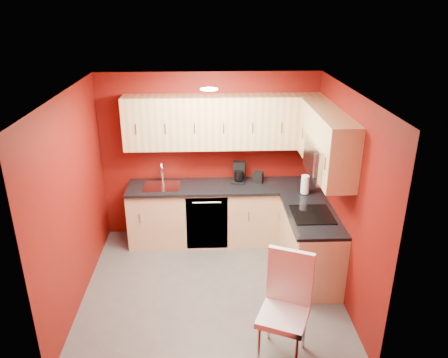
{
  "coord_description": "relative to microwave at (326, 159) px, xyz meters",
  "views": [
    {
      "loc": [
        -0.04,
        -4.66,
        3.44
      ],
      "look_at": [
        0.18,
        0.55,
        1.27
      ],
      "focal_mm": 35.0,
      "sensor_mm": 36.0,
      "label": 1
    }
  ],
  "objects": [
    {
      "name": "dishwasher_front",
      "position": [
        -1.44,
        0.71,
        -1.22
      ],
      "size": [
        0.6,
        0.02,
        0.82
      ],
      "primitive_type": "cube",
      "color": "black",
      "rests_on": "base_cabinets_back"
    },
    {
      "name": "wall_left",
      "position": [
        -2.99,
        -0.2,
        -0.41
      ],
      "size": [
        0.0,
        3.0,
        3.0
      ],
      "primitive_type": "plane",
      "rotation": [
        1.57,
        0.0,
        1.57
      ],
      "color": "#660F09",
      "rests_on": "floor"
    },
    {
      "name": "upper_cabinets_back",
      "position": [
        -1.19,
        1.13,
        0.17
      ],
      "size": [
        2.8,
        0.35,
        0.75
      ],
      "primitive_type": "cube",
      "color": "#DBB97C",
      "rests_on": "wall_back"
    },
    {
      "name": "wall_back",
      "position": [
        -1.39,
        1.3,
        -0.41
      ],
      "size": [
        3.2,
        0.0,
        3.2
      ],
      "primitive_type": "plane",
      "rotation": [
        1.57,
        0.0,
        0.0
      ],
      "color": "#660F09",
      "rests_on": "floor"
    },
    {
      "name": "wall_right",
      "position": [
        0.21,
        -0.2,
        -0.41
      ],
      "size": [
        0.0,
        3.0,
        3.0
      ],
      "primitive_type": "plane",
      "rotation": [
        1.57,
        0.0,
        -1.57
      ],
      "color": "#660F09",
      "rests_on": "floor"
    },
    {
      "name": "upper_cabinets_right",
      "position": [
        0.03,
        0.24,
        0.23
      ],
      "size": [
        0.35,
        1.55,
        0.75
      ],
      "color": "#DBB97C",
      "rests_on": "wall_right"
    },
    {
      "name": "floor",
      "position": [
        -1.39,
        -0.2,
        -1.66
      ],
      "size": [
        3.2,
        3.2,
        0.0
      ],
      "primitive_type": "plane",
      "color": "#54514E",
      "rests_on": "ground"
    },
    {
      "name": "countertop_back",
      "position": [
        -1.19,
        0.99,
        -0.77
      ],
      "size": [
        2.8,
        0.63,
        0.04
      ],
      "primitive_type": "cube",
      "color": "black",
      "rests_on": "base_cabinets_back"
    },
    {
      "name": "sink",
      "position": [
        -2.09,
        1.0,
        -0.72
      ],
      "size": [
        0.52,
        0.42,
        0.35
      ],
      "color": "silver",
      "rests_on": "countertop_back"
    },
    {
      "name": "ceiling",
      "position": [
        -1.39,
        -0.2,
        0.84
      ],
      "size": [
        3.2,
        3.2,
        0.0
      ],
      "primitive_type": "plane",
      "rotation": [
        3.14,
        0.0,
        0.0
      ],
      "color": "white",
      "rests_on": "wall_back"
    },
    {
      "name": "microwave",
      "position": [
        0.0,
        0.0,
        0.0
      ],
      "size": [
        0.42,
        0.76,
        0.42
      ],
      "color": "silver",
      "rests_on": "upper_cabinets_right"
    },
    {
      "name": "countertop_right",
      "position": [
        -0.11,
        0.04,
        -0.77
      ],
      "size": [
        0.63,
        1.27,
        0.04
      ],
      "primitive_type": "cube",
      "color": "black",
      "rests_on": "base_cabinets_right"
    },
    {
      "name": "napkin_holder",
      "position": [
        -0.68,
        1.09,
        -0.67
      ],
      "size": [
        0.18,
        0.18,
        0.16
      ],
      "primitive_type": null,
      "rotation": [
        0.0,
        0.0,
        -0.3
      ],
      "color": "black",
      "rests_on": "countertop_back"
    },
    {
      "name": "dining_chair",
      "position": [
        -0.69,
        -1.4,
        -1.08
      ],
      "size": [
        0.62,
        0.63,
        1.15
      ],
      "primitive_type": null,
      "rotation": [
        0.0,
        0.0,
        -0.41
      ],
      "color": "white",
      "rests_on": "floor"
    },
    {
      "name": "wall_front",
      "position": [
        -1.39,
        -1.7,
        -0.41
      ],
      "size": [
        3.2,
        0.0,
        3.2
      ],
      "primitive_type": "plane",
      "rotation": [
        -1.57,
        0.0,
        0.0
      ],
      "color": "#660F09",
      "rests_on": "floor"
    },
    {
      "name": "base_cabinets_right",
      "position": [
        -0.09,
        0.05,
        -1.22
      ],
      "size": [
        0.6,
        1.3,
        0.87
      ],
      "primitive_type": "cube",
      "color": "#E8BE84",
      "rests_on": "floor"
    },
    {
      "name": "downlight",
      "position": [
        -1.39,
        0.1,
        0.82
      ],
      "size": [
        0.2,
        0.2,
        0.01
      ],
      "primitive_type": "cylinder",
      "color": "white",
      "rests_on": "ceiling"
    },
    {
      "name": "cooktop",
      "position": [
        -0.11,
        0.0,
        -0.74
      ],
      "size": [
        0.5,
        0.55,
        0.01
      ],
      "primitive_type": "cube",
      "color": "black",
      "rests_on": "countertop_right"
    },
    {
      "name": "coffee_maker",
      "position": [
        -0.97,
        1.09,
        -0.6
      ],
      "size": [
        0.23,
        0.28,
        0.3
      ],
      "primitive_type": null,
      "rotation": [
        0.0,
        0.0,
        -0.23
      ],
      "color": "black",
      "rests_on": "countertop_back"
    },
    {
      "name": "paper_towel",
      "position": [
        -0.07,
        0.65,
        -0.62
      ],
      "size": [
        0.16,
        0.16,
        0.27
      ],
      "primitive_type": null,
      "rotation": [
        0.0,
        0.0,
        0.03
      ],
      "color": "white",
      "rests_on": "countertop_right"
    },
    {
      "name": "base_cabinets_back",
      "position": [
        -1.19,
        1.0,
        -1.22
      ],
      "size": [
        2.8,
        0.6,
        0.87
      ],
      "primitive_type": "cube",
      "color": "#E8BE84",
      "rests_on": "floor"
    }
  ]
}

